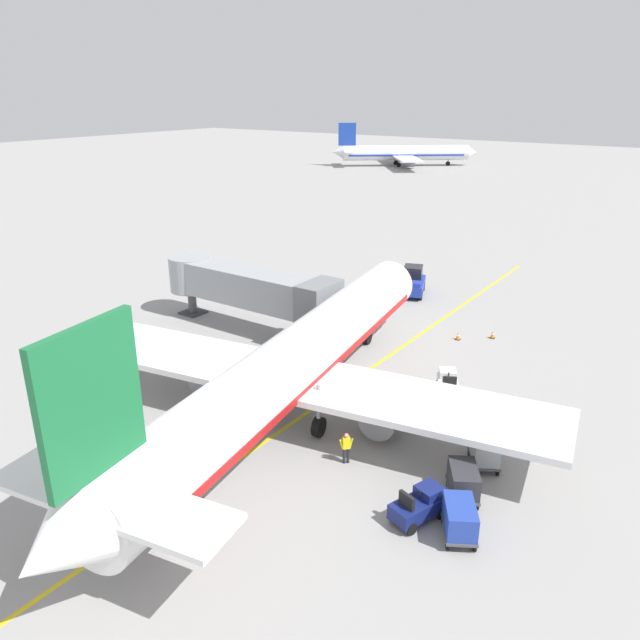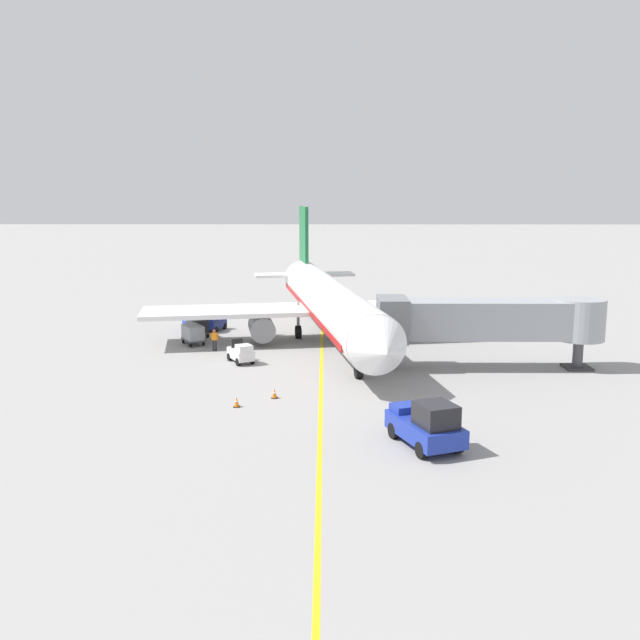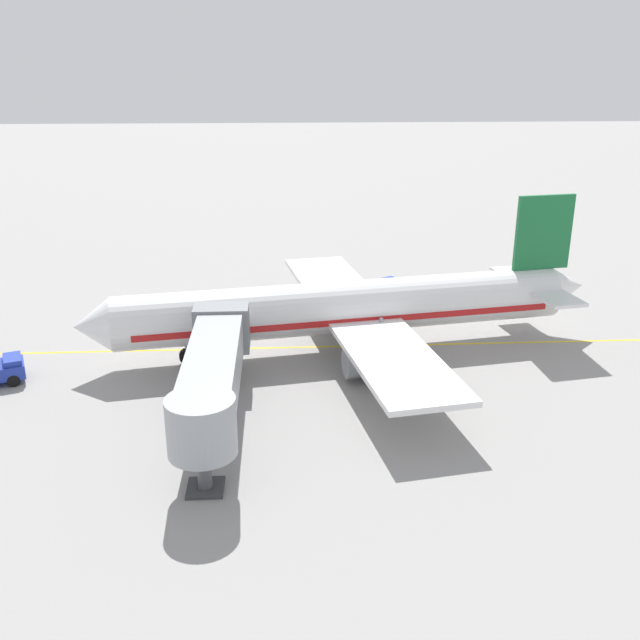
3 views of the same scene
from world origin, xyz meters
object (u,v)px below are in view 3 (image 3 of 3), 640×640
object	(u,v)px
baggage_cart_second_in_train	(358,290)
ground_crew_wing_walker	(375,312)
safety_cone_nose_left	(135,333)
jet_bridge	(213,372)
baggage_cart_third_in_train	(386,286)
baggage_tug_trailing	(389,295)
safety_cone_nose_right	(117,324)
baggage_tug_lead	(252,312)
baggage_cart_front	(323,291)
parked_airliner	(348,308)
ground_crew_loader	(298,299)

from	to	relation	value
baggage_cart_second_in_train	ground_crew_wing_walker	world-z (taller)	ground_crew_wing_walker
safety_cone_nose_left	jet_bridge	bearing A→B (deg)	-153.19
ground_crew_wing_walker	baggage_cart_third_in_train	bearing A→B (deg)	-15.48
baggage_tug_trailing	safety_cone_nose_right	size ratio (longest dim) A/B	4.67
baggage_cart_third_in_train	ground_crew_wing_walker	bearing A→B (deg)	164.52
jet_bridge	ground_crew_wing_walker	world-z (taller)	jet_bridge
baggage_tug_lead	baggage_cart_front	size ratio (longest dim) A/B	0.97
parked_airliner	ground_crew_loader	size ratio (longest dim) A/B	22.04
jet_bridge	baggage_tug_trailing	distance (m)	25.07
ground_crew_loader	safety_cone_nose_left	xyz separation A→B (m)	(-5.52, 12.52, -0.66)
baggage_cart_second_in_train	safety_cone_nose_right	distance (m)	20.44
baggage_tug_lead	safety_cone_nose_right	distance (m)	10.59
ground_crew_wing_walker	safety_cone_nose_left	bearing A→B (deg)	95.69
ground_crew_wing_walker	safety_cone_nose_right	bearing A→B (deg)	89.44
parked_airliner	baggage_cart_second_in_train	bearing A→B (deg)	-10.03
parked_airliner	safety_cone_nose_left	size ratio (longest dim) A/B	63.12
parked_airliner	ground_crew_loader	xyz separation A→B (m)	(8.84, 3.37, -2.23)
parked_airliner	baggage_cart_third_in_train	bearing A→B (deg)	-20.74
baggage_tug_lead	safety_cone_nose_left	xyz separation A→B (m)	(-3.03, 8.77, -0.42)
baggage_cart_front	baggage_cart_second_in_train	size ratio (longest dim) A/B	1.00
parked_airliner	baggage_cart_front	size ratio (longest dim) A/B	13.09
baggage_tug_lead	safety_cone_nose_left	size ratio (longest dim) A/B	4.70
baggage_cart_third_in_train	ground_crew_wing_walker	size ratio (longest dim) A/B	1.68
baggage_cart_second_in_train	safety_cone_nose_right	size ratio (longest dim) A/B	4.82
baggage_tug_lead	baggage_cart_third_in_train	xyz separation A→B (m)	(5.65, -11.66, 0.24)
baggage_tug_trailing	safety_cone_nose_left	bearing A→B (deg)	108.43
parked_airliner	ground_crew_wing_walker	xyz separation A→B (m)	(5.17, -2.65, -2.23)
baggage_cart_front	safety_cone_nose_left	xyz separation A→B (m)	(-7.60, 14.77, -0.66)
baggage_cart_second_in_train	safety_cone_nose_left	xyz separation A→B (m)	(-7.77, 17.85, -0.66)
parked_airliner	ground_crew_wing_walker	world-z (taller)	parked_airliner
baggage_tug_trailing	ground_crew_wing_walker	size ratio (longest dim) A/B	1.63
parked_airliner	baggage_tug_trailing	world-z (taller)	parked_airliner
baggage_tug_trailing	jet_bridge	bearing A→B (deg)	148.32
baggage_cart_front	baggage_tug_trailing	bearing A→B (deg)	-98.26
baggage_tug_lead	safety_cone_nose_right	xyz separation A→B (m)	(-0.98, 10.53, -0.42)
jet_bridge	baggage_tug_trailing	size ratio (longest dim) A/B	5.67
jet_bridge	baggage_cart_front	xyz separation A→B (m)	(22.02, -7.49, -2.51)
safety_cone_nose_right	baggage_cart_front	bearing A→B (deg)	-71.43
baggage_tug_lead	ground_crew_wing_walker	xyz separation A→B (m)	(-1.18, -9.77, 0.24)
jet_bridge	baggage_tug_lead	bearing A→B (deg)	-4.88
parked_airliner	baggage_cart_front	distance (m)	11.21
ground_crew_wing_walker	safety_cone_nose_left	distance (m)	18.65
baggage_cart_third_in_train	baggage_tug_lead	bearing A→B (deg)	115.86
ground_crew_loader	safety_cone_nose_right	xyz separation A→B (m)	(-3.47, 14.28, -0.66)
ground_crew_loader	baggage_cart_third_in_train	bearing A→B (deg)	-68.23
baggage_cart_front	ground_crew_wing_walker	bearing A→B (deg)	-146.77
parked_airliner	baggage_tug_trailing	xyz separation A→B (m)	(10.11, -4.48, -2.47)
jet_bridge	safety_cone_nose_left	bearing A→B (deg)	26.81
baggage_cart_front	baggage_cart_third_in_train	distance (m)	5.76
parked_airliner	baggage_cart_front	world-z (taller)	parked_airliner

